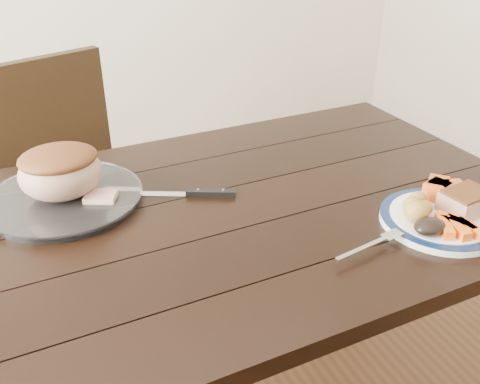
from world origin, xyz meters
name	(u,v)px	position (x,y,z in m)	size (l,w,h in m)	color
dining_table	(206,248)	(0.00, 0.00, 0.66)	(1.63, 0.96, 0.75)	black
chair_far	(74,181)	(-0.21, 0.73, 0.52)	(0.54, 0.55, 0.93)	black
dinner_plate	(440,220)	(0.47, -0.24, 0.76)	(0.26, 0.26, 0.02)	white
plate_rim	(441,217)	(0.47, -0.24, 0.77)	(0.26, 0.26, 0.02)	#0C1D40
serving_platter	(65,199)	(-0.28, 0.18, 0.76)	(0.35, 0.35, 0.02)	white
pork_slice	(465,202)	(0.52, -0.25, 0.79)	(0.10, 0.08, 0.04)	tan
roasted_potatoes	(417,207)	(0.41, -0.22, 0.79)	(0.09, 0.09, 0.05)	gold
carrot_batons	(457,226)	(0.45, -0.30, 0.78)	(0.08, 0.11, 0.02)	orange
pumpkin_wedges	(442,189)	(0.52, -0.18, 0.79)	(0.10, 0.09, 0.04)	#EE531A
dark_mushroom	(430,226)	(0.39, -0.29, 0.79)	(0.07, 0.05, 0.03)	black
fork	(374,244)	(0.27, -0.28, 0.77)	(0.18, 0.05, 0.00)	silver
roast_joint	(61,173)	(-0.28, 0.18, 0.83)	(0.19, 0.16, 0.12)	tan
cut_slice	(101,197)	(-0.21, 0.13, 0.78)	(0.07, 0.06, 0.02)	tan
carving_knife	(194,193)	(0.01, 0.09, 0.76)	(0.30, 0.16, 0.01)	silver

